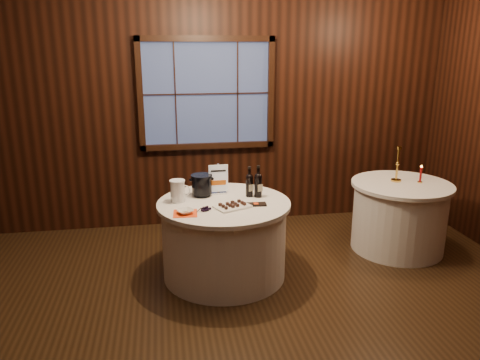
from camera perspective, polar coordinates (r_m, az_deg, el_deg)
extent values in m
plane|color=black|center=(3.94, 0.19, -18.10)|extent=(6.00, 6.00, 0.00)
cube|color=black|center=(5.78, -4.08, 9.01)|extent=(6.00, 0.02, 3.00)
cube|color=#364471|center=(5.73, -4.08, 10.46)|extent=(1.50, 0.01, 1.20)
cylinder|color=white|center=(4.63, -1.94, -7.42)|extent=(1.20, 1.20, 0.73)
cylinder|color=white|center=(4.49, -1.98, -2.92)|extent=(1.28, 1.28, 0.04)
cylinder|color=white|center=(5.50, 18.78, -4.40)|extent=(1.00, 1.00, 0.73)
cylinder|color=white|center=(5.38, 19.15, -0.56)|extent=(1.08, 1.08, 0.04)
cube|color=silver|center=(4.73, -2.65, -1.56)|extent=(0.17, 0.10, 0.02)
cube|color=silver|center=(4.68, -2.68, 0.26)|extent=(0.02, 0.02, 0.30)
cube|color=white|center=(4.67, -2.66, 0.22)|extent=(0.19, 0.01, 0.28)
cylinder|color=black|center=(4.61, 1.15, -0.85)|extent=(0.07, 0.07, 0.19)
sphere|color=black|center=(4.58, 1.16, 0.31)|extent=(0.07, 0.07, 0.07)
cylinder|color=black|center=(4.57, 1.16, 0.96)|extent=(0.03, 0.03, 0.09)
cylinder|color=black|center=(4.56, 1.17, 1.49)|extent=(0.03, 0.03, 0.02)
cube|color=beige|center=(4.58, 1.24, -0.99)|extent=(0.05, 0.02, 0.07)
cylinder|color=black|center=(4.60, 2.23, -0.86)|extent=(0.08, 0.08, 0.20)
sphere|color=black|center=(4.57, 2.24, 0.37)|extent=(0.08, 0.08, 0.08)
cylinder|color=black|center=(4.55, 2.25, 1.05)|extent=(0.03, 0.03, 0.09)
cylinder|color=black|center=(4.54, 2.25, 1.61)|extent=(0.03, 0.03, 0.02)
cube|color=beige|center=(4.56, 2.33, -1.00)|extent=(0.05, 0.02, 0.07)
cylinder|color=black|center=(4.67, -4.65, -1.77)|extent=(0.15, 0.15, 0.03)
cylinder|color=black|center=(4.64, -4.68, -0.61)|extent=(0.20, 0.20, 0.17)
cylinder|color=black|center=(4.61, -4.71, 0.52)|extent=(0.21, 0.21, 0.02)
cube|color=white|center=(4.32, -0.92, -3.27)|extent=(0.37, 0.32, 0.02)
cube|color=black|center=(4.39, 1.97, -2.99)|extent=(0.20, 0.11, 0.02)
cylinder|color=#3D2716|center=(4.24, -5.05, -3.60)|extent=(0.06, 0.03, 0.03)
cylinder|color=white|center=(4.50, -7.61, -1.40)|extent=(0.14, 0.14, 0.20)
cylinder|color=white|center=(4.47, -7.66, -0.11)|extent=(0.15, 0.15, 0.01)
torus|color=white|center=(4.50, -6.72, -1.23)|extent=(0.10, 0.02, 0.10)
cube|color=#F14514|center=(4.20, -6.69, -4.07)|extent=(0.23, 0.23, 0.00)
imported|color=white|center=(4.19, -6.70, -3.82)|extent=(0.19, 0.19, 0.03)
cylinder|color=gold|center=(5.43, 18.47, -0.04)|extent=(0.11, 0.11, 0.02)
cylinder|color=gold|center=(5.38, 18.64, 1.81)|extent=(0.02, 0.02, 0.34)
cylinder|color=gold|center=(5.34, 18.82, 3.75)|extent=(0.06, 0.06, 0.03)
cylinder|color=gold|center=(5.46, 21.07, -0.24)|extent=(0.05, 0.05, 0.01)
cylinder|color=#9B0B0C|center=(5.44, 21.16, 0.62)|extent=(0.02, 0.02, 0.16)
sphere|color=#FFB23F|center=(5.41, 21.26, 1.56)|extent=(0.02, 0.02, 0.02)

